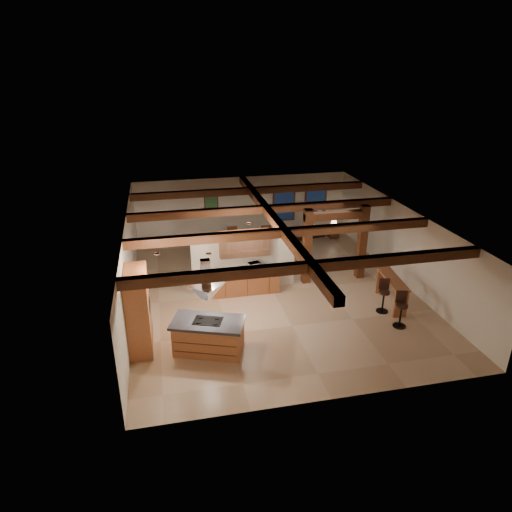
{
  "coord_description": "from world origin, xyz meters",
  "views": [
    {
      "loc": [
        -3.76,
        -14.49,
        7.76
      ],
      "look_at": [
        -0.54,
        0.5,
        1.25
      ],
      "focal_mm": 32.0,
      "sensor_mm": 36.0,
      "label": 1
    }
  ],
  "objects_px": {
    "dining_table": "(250,251)",
    "sofa": "(305,232)",
    "bar_counter": "(392,287)",
    "kitchen_island": "(209,336)"
  },
  "relations": [
    {
      "from": "sofa",
      "to": "bar_counter",
      "type": "xyz_separation_m",
      "value": [
        0.86,
        -6.97,
        0.4
      ]
    },
    {
      "from": "sofa",
      "to": "bar_counter",
      "type": "distance_m",
      "value": 7.04
    },
    {
      "from": "dining_table",
      "to": "sofa",
      "type": "xyz_separation_m",
      "value": [
        3.07,
        1.9,
        -0.01
      ]
    },
    {
      "from": "kitchen_island",
      "to": "dining_table",
      "type": "distance_m",
      "value": 7.01
    },
    {
      "from": "dining_table",
      "to": "bar_counter",
      "type": "height_order",
      "value": "bar_counter"
    },
    {
      "from": "kitchen_island",
      "to": "bar_counter",
      "type": "height_order",
      "value": "kitchen_island"
    },
    {
      "from": "dining_table",
      "to": "sofa",
      "type": "relative_size",
      "value": 0.87
    },
    {
      "from": "kitchen_island",
      "to": "bar_counter",
      "type": "bearing_deg",
      "value": 12.66
    },
    {
      "from": "dining_table",
      "to": "sofa",
      "type": "height_order",
      "value": "dining_table"
    },
    {
      "from": "dining_table",
      "to": "sofa",
      "type": "distance_m",
      "value": 3.61
    }
  ]
}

